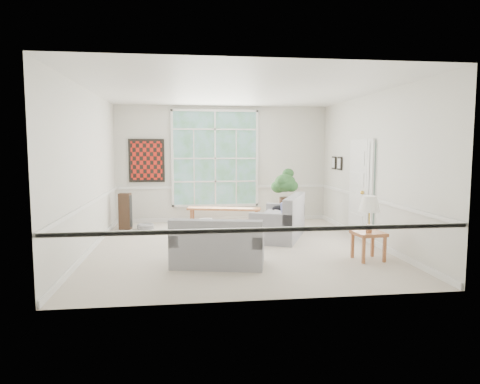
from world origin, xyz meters
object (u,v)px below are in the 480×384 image
at_px(side_table, 368,246).
at_px(loveseat_right, 279,217).
at_px(coffee_table, 208,231).
at_px(end_table, 284,217).
at_px(loveseat_front, 218,241).

bearing_deg(side_table, loveseat_right, 119.37).
bearing_deg(coffee_table, loveseat_right, 3.18).
xyz_separation_m(coffee_table, side_table, (2.65, -1.98, 0.06)).
height_order(end_table, side_table, same).
bearing_deg(end_table, loveseat_front, -120.08).
distance_m(loveseat_right, loveseat_front, 2.48).
distance_m(loveseat_right, side_table, 2.31).
distance_m(loveseat_right, coffee_table, 1.54).
height_order(loveseat_right, coffee_table, loveseat_right).
bearing_deg(loveseat_front, side_table, 12.59).
bearing_deg(coffee_table, side_table, -34.53).
relative_size(loveseat_right, coffee_table, 1.70).
relative_size(loveseat_front, end_table, 2.99).
distance_m(end_table, side_table, 3.24).
height_order(loveseat_right, loveseat_front, loveseat_right).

